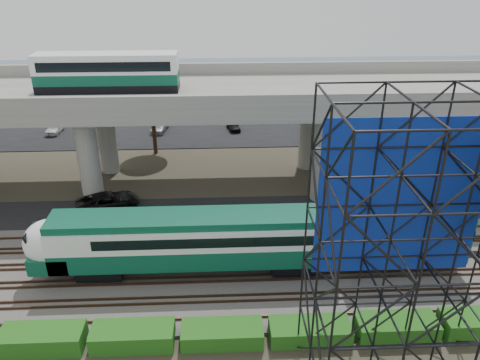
{
  "coord_description": "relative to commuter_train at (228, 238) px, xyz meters",
  "views": [
    {
      "loc": [
        1.06,
        -24.31,
        19.9
      ],
      "look_at": [
        2.5,
        6.0,
        5.18
      ],
      "focal_mm": 35.0,
      "sensor_mm": 36.0,
      "label": 1
    }
  ],
  "objects": [
    {
      "name": "rail_tracks",
      "position": [
        -1.54,
        -0.0,
        -2.6
      ],
      "size": [
        90.0,
        9.52,
        0.16
      ],
      "color": "#472D1E",
      "rests_on": "ballast_bed"
    },
    {
      "name": "harbor_water",
      "position": [
        -1.54,
        54.0,
        -2.87
      ],
      "size": [
        140.0,
        40.0,
        0.03
      ],
      "primitive_type": "cube",
      "color": "#465973",
      "rests_on": "ground"
    },
    {
      "name": "overpass",
      "position": [
        -2.15,
        14.0,
        5.33
      ],
      "size": [
        80.0,
        12.0,
        12.4
      ],
      "color": "#9E9B93",
      "rests_on": "ground"
    },
    {
      "name": "trees",
      "position": [
        -6.21,
        14.17,
        2.69
      ],
      "size": [
        40.94,
        16.94,
        7.69
      ],
      "color": "#382314",
      "rests_on": "ground"
    },
    {
      "name": "hedge_strip",
      "position": [
        -0.53,
        -6.3,
        -2.32
      ],
      "size": [
        34.6,
        1.8,
        1.2
      ],
      "color": "#155713",
      "rests_on": "ground"
    },
    {
      "name": "parking_lot",
      "position": [
        -1.54,
        32.0,
        -2.84
      ],
      "size": [
        90.0,
        18.0,
        0.08
      ],
      "primitive_type": "cube",
      "color": "black",
      "rests_on": "ground"
    },
    {
      "name": "suv",
      "position": [
        -10.13,
        9.37,
        -2.06
      ],
      "size": [
        5.82,
        4.1,
        1.47
      ],
      "primitive_type": "imported",
      "rotation": [
        0.0,
        0.0,
        1.92
      ],
      "color": "black",
      "rests_on": "service_road"
    },
    {
      "name": "ground",
      "position": [
        -1.54,
        -2.0,
        -2.88
      ],
      "size": [
        140.0,
        140.0,
        0.0
      ],
      "primitive_type": "plane",
      "color": "#474233",
      "rests_on": "ground"
    },
    {
      "name": "commuter_train",
      "position": [
        0.0,
        0.0,
        0.0
      ],
      "size": [
        29.3,
        3.06,
        4.3
      ],
      "color": "black",
      "rests_on": "rail_tracks"
    },
    {
      "name": "ballast_bed",
      "position": [
        -1.54,
        0.0,
        -2.78
      ],
      "size": [
        90.0,
        12.0,
        0.2
      ],
      "primitive_type": "cube",
      "color": "slate",
      "rests_on": "ground"
    },
    {
      "name": "service_road",
      "position": [
        -1.54,
        8.5,
        -2.84
      ],
      "size": [
        90.0,
        5.0,
        0.08
      ],
      "primitive_type": "cube",
      "color": "black",
      "rests_on": "ground"
    },
    {
      "name": "parked_cars",
      "position": [
        -0.53,
        31.78,
        -2.19
      ],
      "size": [
        38.25,
        9.65,
        1.26
      ],
      "color": "silver",
      "rests_on": "parking_lot"
    },
    {
      "name": "scaffold_tower",
      "position": [
        8.18,
        -9.98,
        4.59
      ],
      "size": [
        9.36,
        6.36,
        15.0
      ],
      "color": "black",
      "rests_on": "ground"
    }
  ]
}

